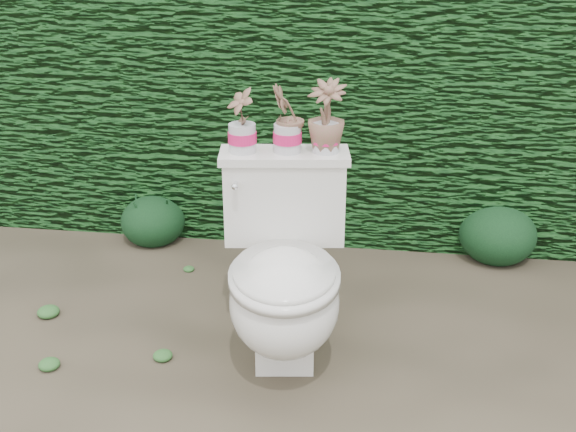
# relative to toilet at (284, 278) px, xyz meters

# --- Properties ---
(ground) EXTENTS (60.00, 60.00, 0.00)m
(ground) POSITION_rel_toilet_xyz_m (0.04, -0.09, -0.36)
(ground) COLOR brown
(ground) RESTS_ON ground
(hedge) EXTENTS (8.00, 1.00, 1.60)m
(hedge) POSITION_rel_toilet_xyz_m (0.04, 1.51, 0.44)
(hedge) COLOR #1F5B1E
(hedge) RESTS_ON ground
(toilet) EXTENTS (0.54, 0.73, 0.78)m
(toilet) POSITION_rel_toilet_xyz_m (0.00, 0.00, 0.00)
(toilet) COLOR silver
(toilet) RESTS_ON ground
(potted_plant_left) EXTENTS (0.14, 0.15, 0.23)m
(potted_plant_left) POSITION_rel_toilet_xyz_m (-0.19, 0.22, 0.54)
(potted_plant_left) COLOR #2B6E22
(potted_plant_left) RESTS_ON toilet
(potted_plant_center) EXTENTS (0.17, 0.17, 0.25)m
(potted_plant_center) POSITION_rel_toilet_xyz_m (-0.02, 0.24, 0.54)
(potted_plant_center) COLOR #2B6E22
(potted_plant_center) RESTS_ON toilet
(potted_plant_right) EXTENTS (0.17, 0.17, 0.26)m
(potted_plant_right) POSITION_rel_toilet_xyz_m (0.12, 0.26, 0.55)
(potted_plant_right) COLOR #2B6E22
(potted_plant_right) RESTS_ON toilet
(liriope_clump_1) EXTENTS (0.34, 0.34, 0.27)m
(liriope_clump_1) POSITION_rel_toilet_xyz_m (-0.84, 0.97, -0.22)
(liriope_clump_1) COLOR #153C1A
(liriope_clump_1) RESTS_ON ground
(liriope_clump_2) EXTENTS (0.38, 0.38, 0.31)m
(liriope_clump_2) POSITION_rel_toilet_xyz_m (0.94, 1.02, -0.20)
(liriope_clump_2) COLOR #153C1A
(liriope_clump_2) RESTS_ON ground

